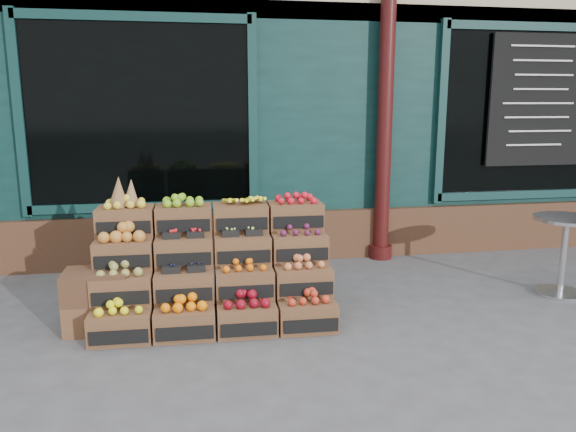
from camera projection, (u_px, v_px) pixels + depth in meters
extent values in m
plane|color=#4D4D50|center=(326.00, 330.00, 4.74)|extent=(60.00, 60.00, 0.00)
cube|color=#0D2E2B|center=(252.00, 70.00, 9.27)|extent=(12.00, 6.00, 4.80)
cube|color=#0D2E2B|center=(281.00, 135.00, 6.61)|extent=(12.00, 0.12, 3.00)
cube|color=#4B2E1E|center=(283.00, 236.00, 6.78)|extent=(12.00, 0.18, 0.60)
cube|color=black|center=(140.00, 115.00, 6.21)|extent=(2.40, 0.06, 2.00)
cube|color=black|center=(533.00, 113.00, 7.04)|extent=(2.40, 0.06, 2.00)
cylinder|color=#3A0D0D|center=(385.00, 127.00, 6.60)|extent=(0.18, 0.18, 3.20)
cube|color=black|center=(538.00, 101.00, 6.94)|extent=(1.30, 0.04, 1.60)
cube|color=brown|center=(121.00, 326.00, 4.52)|extent=(0.50, 0.35, 0.24)
cube|color=black|center=(118.00, 338.00, 4.35)|extent=(0.45, 0.03, 0.11)
cube|color=yellow|center=(120.00, 307.00, 4.49)|extent=(0.40, 0.27, 0.08)
cube|color=brown|center=(185.00, 322.00, 4.60)|extent=(0.50, 0.35, 0.24)
cube|color=black|center=(184.00, 334.00, 4.43)|extent=(0.45, 0.03, 0.11)
cube|color=orange|center=(184.00, 303.00, 4.56)|extent=(0.40, 0.27, 0.09)
cube|color=brown|center=(247.00, 318.00, 4.67)|extent=(0.50, 0.35, 0.24)
cube|color=black|center=(249.00, 330.00, 4.50)|extent=(0.45, 0.03, 0.11)
cube|color=maroon|center=(246.00, 299.00, 4.64)|extent=(0.40, 0.27, 0.09)
cube|color=brown|center=(307.00, 315.00, 4.74)|extent=(0.50, 0.35, 0.24)
cube|color=black|center=(311.00, 326.00, 4.57)|extent=(0.45, 0.03, 0.11)
cube|color=#B9311C|center=(307.00, 297.00, 4.71)|extent=(0.40, 0.27, 0.08)
cube|color=brown|center=(123.00, 288.00, 4.67)|extent=(0.50, 0.35, 0.24)
cube|color=black|center=(120.00, 299.00, 4.50)|extent=(0.45, 0.03, 0.11)
cube|color=olive|center=(121.00, 270.00, 4.64)|extent=(0.40, 0.27, 0.08)
cube|color=brown|center=(185.00, 285.00, 4.75)|extent=(0.50, 0.35, 0.24)
cube|color=black|center=(184.00, 295.00, 4.58)|extent=(0.45, 0.03, 0.11)
cube|color=black|center=(184.00, 270.00, 4.72)|extent=(0.40, 0.27, 0.03)
cube|color=brown|center=(244.00, 283.00, 4.82)|extent=(0.50, 0.35, 0.24)
cube|color=black|center=(246.00, 292.00, 4.65)|extent=(0.45, 0.03, 0.11)
cube|color=#E3600C|center=(244.00, 265.00, 4.79)|extent=(0.40, 0.27, 0.07)
cube|color=brown|center=(303.00, 280.00, 4.90)|extent=(0.50, 0.35, 0.24)
cube|color=black|center=(306.00, 289.00, 4.73)|extent=(0.45, 0.03, 0.11)
cube|color=#CE6F3F|center=(303.00, 262.00, 4.86)|extent=(0.40, 0.27, 0.08)
cube|color=brown|center=(124.00, 253.00, 4.82)|extent=(0.50, 0.35, 0.24)
cube|color=black|center=(122.00, 262.00, 4.65)|extent=(0.45, 0.03, 0.11)
cube|color=#BE742A|center=(123.00, 233.00, 4.79)|extent=(0.40, 0.27, 0.11)
cube|color=brown|center=(184.00, 251.00, 4.90)|extent=(0.50, 0.35, 0.24)
cube|color=black|center=(184.00, 260.00, 4.73)|extent=(0.45, 0.03, 0.11)
cube|color=red|center=(184.00, 236.00, 4.87)|extent=(0.40, 0.27, 0.03)
cube|color=brown|center=(242.00, 249.00, 4.97)|extent=(0.50, 0.35, 0.24)
cube|color=black|center=(244.00, 257.00, 4.80)|extent=(0.45, 0.03, 0.11)
cube|color=#97B757|center=(242.00, 234.00, 4.94)|extent=(0.40, 0.27, 0.03)
cube|color=brown|center=(299.00, 247.00, 5.05)|extent=(0.50, 0.35, 0.24)
cube|color=black|center=(302.00, 255.00, 4.88)|extent=(0.45, 0.03, 0.11)
cube|color=#51173B|center=(299.00, 230.00, 5.02)|extent=(0.40, 0.27, 0.06)
cube|color=brown|center=(126.00, 221.00, 4.98)|extent=(0.50, 0.35, 0.24)
cube|color=black|center=(123.00, 228.00, 4.81)|extent=(0.45, 0.03, 0.11)
cube|color=yellow|center=(125.00, 203.00, 4.94)|extent=(0.40, 0.27, 0.08)
cube|color=brown|center=(184.00, 219.00, 5.05)|extent=(0.50, 0.35, 0.24)
cube|color=black|center=(183.00, 226.00, 4.88)|extent=(0.45, 0.03, 0.11)
cube|color=#78B51D|center=(183.00, 201.00, 5.02)|extent=(0.40, 0.27, 0.08)
cube|color=brown|center=(240.00, 217.00, 5.12)|extent=(0.50, 0.35, 0.24)
cube|color=black|center=(242.00, 224.00, 4.95)|extent=(0.45, 0.03, 0.11)
cube|color=yellow|center=(240.00, 200.00, 5.09)|extent=(0.40, 0.27, 0.08)
cube|color=brown|center=(295.00, 216.00, 5.20)|extent=(0.50, 0.35, 0.24)
cube|color=black|center=(298.00, 222.00, 5.03)|extent=(0.45, 0.03, 0.11)
cube|color=red|center=(295.00, 199.00, 5.17)|extent=(0.40, 0.27, 0.07)
cube|color=#4B2E1E|center=(215.00, 311.00, 4.83)|extent=(2.02, 0.40, 0.24)
cube|color=#4B2E1E|center=(215.00, 290.00, 5.01)|extent=(2.02, 0.40, 0.49)
cube|color=#4B2E1E|center=(214.00, 270.00, 5.19)|extent=(2.02, 0.40, 0.73)
cone|color=olive|center=(118.00, 192.00, 4.91)|extent=(0.17, 0.17, 0.28)
cone|color=olive|center=(131.00, 193.00, 4.97)|extent=(0.15, 0.15, 0.24)
cube|color=brown|center=(98.00, 315.00, 4.72)|extent=(0.53, 0.38, 0.26)
cube|color=#4B2E1E|center=(96.00, 286.00, 4.66)|extent=(0.53, 0.38, 0.26)
cylinder|color=silver|center=(559.00, 293.00, 5.61)|extent=(0.46, 0.46, 0.03)
cylinder|color=silver|center=(563.00, 257.00, 5.53)|extent=(0.06, 0.06, 0.75)
cylinder|color=silver|center=(567.00, 219.00, 5.46)|extent=(0.63, 0.63, 0.03)
imported|color=#1A5C23|center=(176.00, 165.00, 7.19)|extent=(0.81, 0.55, 2.17)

